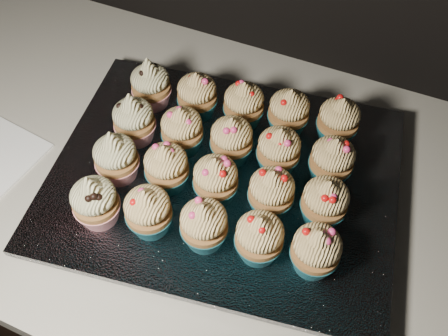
# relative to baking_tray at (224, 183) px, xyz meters

# --- Properties ---
(cabinet) EXTENTS (2.40, 0.60, 0.86)m
(cabinet) POSITION_rel_baking_tray_xyz_m (-0.05, 0.02, -0.48)
(cabinet) COLOR black
(cabinet) RESTS_ON ground
(worktop) EXTENTS (2.44, 0.64, 0.04)m
(worktop) POSITION_rel_baking_tray_xyz_m (-0.05, 0.02, -0.03)
(worktop) COLOR beige
(worktop) RESTS_ON cabinet
(baking_tray) EXTENTS (0.51, 0.42, 0.02)m
(baking_tray) POSITION_rel_baking_tray_xyz_m (0.00, 0.00, 0.00)
(baking_tray) COLOR black
(baking_tray) RESTS_ON worktop
(foil_lining) EXTENTS (0.55, 0.46, 0.01)m
(foil_lining) POSITION_rel_baking_tray_xyz_m (0.00, 0.00, 0.02)
(foil_lining) COLOR silver
(foil_lining) RESTS_ON baking_tray
(cupcake_0) EXTENTS (0.06, 0.06, 0.10)m
(cupcake_0) POSITION_rel_baking_tray_xyz_m (-0.13, -0.13, 0.06)
(cupcake_0) COLOR red
(cupcake_0) RESTS_ON foil_lining
(cupcake_1) EXTENTS (0.06, 0.06, 0.08)m
(cupcake_1) POSITION_rel_baking_tray_xyz_m (-0.06, -0.12, 0.06)
(cupcake_1) COLOR #165B6A
(cupcake_1) RESTS_ON foil_lining
(cupcake_2) EXTENTS (0.06, 0.06, 0.08)m
(cupcake_2) POSITION_rel_baking_tray_xyz_m (0.02, -0.11, 0.06)
(cupcake_2) COLOR #165B6A
(cupcake_2) RESTS_ON foil_lining
(cupcake_3) EXTENTS (0.06, 0.06, 0.08)m
(cupcake_3) POSITION_rel_baking_tray_xyz_m (0.09, -0.10, 0.06)
(cupcake_3) COLOR #165B6A
(cupcake_3) RESTS_ON foil_lining
(cupcake_4) EXTENTS (0.06, 0.06, 0.08)m
(cupcake_4) POSITION_rel_baking_tray_xyz_m (0.16, -0.09, 0.06)
(cupcake_4) COLOR #165B6A
(cupcake_4) RESTS_ON foil_lining
(cupcake_5) EXTENTS (0.06, 0.06, 0.10)m
(cupcake_5) POSITION_rel_baking_tray_xyz_m (-0.14, -0.06, 0.06)
(cupcake_5) COLOR red
(cupcake_5) RESTS_ON foil_lining
(cupcake_6) EXTENTS (0.06, 0.06, 0.08)m
(cupcake_6) POSITION_rel_baking_tray_xyz_m (-0.07, -0.05, 0.06)
(cupcake_6) COLOR #165B6A
(cupcake_6) RESTS_ON foil_lining
(cupcake_7) EXTENTS (0.06, 0.06, 0.08)m
(cupcake_7) POSITION_rel_baking_tray_xyz_m (0.00, -0.04, 0.06)
(cupcake_7) COLOR #165B6A
(cupcake_7) RESTS_ON foil_lining
(cupcake_8) EXTENTS (0.06, 0.06, 0.08)m
(cupcake_8) POSITION_rel_baking_tray_xyz_m (0.08, -0.03, 0.06)
(cupcake_8) COLOR #165B6A
(cupcake_8) RESTS_ON foil_lining
(cupcake_9) EXTENTS (0.06, 0.06, 0.08)m
(cupcake_9) POSITION_rel_baking_tray_xyz_m (0.15, -0.01, 0.06)
(cupcake_9) COLOR #165B6A
(cupcake_9) RESTS_ON foil_lining
(cupcake_10) EXTENTS (0.06, 0.06, 0.10)m
(cupcake_10) POSITION_rel_baking_tray_xyz_m (-0.15, 0.01, 0.06)
(cupcake_10) COLOR red
(cupcake_10) RESTS_ON foil_lining
(cupcake_11) EXTENTS (0.06, 0.06, 0.08)m
(cupcake_11) POSITION_rel_baking_tray_xyz_m (-0.08, 0.02, 0.06)
(cupcake_11) COLOR #165B6A
(cupcake_11) RESTS_ON foil_lining
(cupcake_12) EXTENTS (0.06, 0.06, 0.08)m
(cupcake_12) POSITION_rel_baking_tray_xyz_m (-0.00, 0.04, 0.06)
(cupcake_12) COLOR #165B6A
(cupcake_12) RESTS_ON foil_lining
(cupcake_13) EXTENTS (0.06, 0.06, 0.08)m
(cupcake_13) POSITION_rel_baking_tray_xyz_m (0.06, 0.04, 0.06)
(cupcake_13) COLOR #165B6A
(cupcake_13) RESTS_ON foil_lining
(cupcake_14) EXTENTS (0.06, 0.06, 0.08)m
(cupcake_14) POSITION_rel_baking_tray_xyz_m (0.14, 0.06, 0.06)
(cupcake_14) COLOR #165B6A
(cupcake_14) RESTS_ON foil_lining
(cupcake_15) EXTENTS (0.06, 0.06, 0.10)m
(cupcake_15) POSITION_rel_baking_tray_xyz_m (-0.16, 0.09, 0.06)
(cupcake_15) COLOR red
(cupcake_15) RESTS_ON foil_lining
(cupcake_16) EXTENTS (0.06, 0.06, 0.08)m
(cupcake_16) POSITION_rel_baking_tray_xyz_m (-0.09, 0.10, 0.06)
(cupcake_16) COLOR #165B6A
(cupcake_16) RESTS_ON foil_lining
(cupcake_17) EXTENTS (0.06, 0.06, 0.08)m
(cupcake_17) POSITION_rel_baking_tray_xyz_m (-0.01, 0.11, 0.06)
(cupcake_17) COLOR #165B6A
(cupcake_17) RESTS_ON foil_lining
(cupcake_18) EXTENTS (0.06, 0.06, 0.08)m
(cupcake_18) POSITION_rel_baking_tray_xyz_m (0.05, 0.12, 0.06)
(cupcake_18) COLOR #165B6A
(cupcake_18) RESTS_ON foil_lining
(cupcake_19) EXTENTS (0.06, 0.06, 0.08)m
(cupcake_19) POSITION_rel_baking_tray_xyz_m (0.13, 0.13, 0.06)
(cupcake_19) COLOR #165B6A
(cupcake_19) RESTS_ON foil_lining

